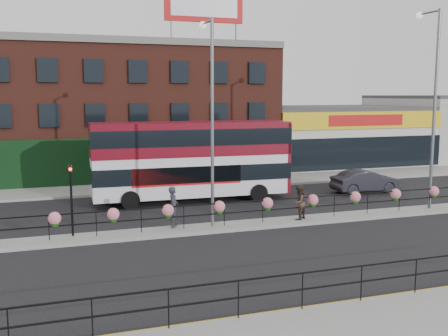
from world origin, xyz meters
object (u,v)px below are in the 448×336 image
object	(u,v)px
pedestrian_a	(174,207)
pedestrian_b	(299,202)
lamp_column_east	(432,92)
car	(366,181)
lamp_column_west	(211,105)
double_decker_bus	(192,153)

from	to	relation	value
pedestrian_a	pedestrian_b	xyz separation A→B (m)	(6.32, -0.51, -0.10)
pedestrian_a	lamp_column_east	size ratio (longest dim) A/B	0.18
pedestrian_b	car	bearing A→B (deg)	-178.63
pedestrian_a	lamp_column_west	distance (m)	5.13
double_decker_bus	lamp_column_east	xyz separation A→B (m)	(11.80, -6.46, 3.62)
pedestrian_b	lamp_column_east	xyz separation A→B (m)	(8.13, 0.40, 5.53)
pedestrian_b	lamp_column_east	bearing A→B (deg)	147.23
double_decker_bus	pedestrian_a	bearing A→B (deg)	-112.70
double_decker_bus	pedestrian_b	xyz separation A→B (m)	(3.67, -6.86, -1.91)
car	pedestrian_a	world-z (taller)	pedestrian_a
pedestrian_a	pedestrian_b	bearing A→B (deg)	-76.25
car	double_decker_bus	bearing A→B (deg)	86.99
car	lamp_column_west	distance (m)	14.53
pedestrian_a	car	bearing A→B (deg)	-50.71
double_decker_bus	lamp_column_east	size ratio (longest dim) A/B	1.10
double_decker_bus	pedestrian_a	world-z (taller)	double_decker_bus
car	pedestrian_a	distance (m)	15.21
car	lamp_column_west	size ratio (longest dim) A/B	0.47
pedestrian_b	lamp_column_west	distance (m)	6.67
lamp_column_west	lamp_column_east	world-z (taller)	lamp_column_east
pedestrian_a	pedestrian_b	world-z (taller)	pedestrian_a
lamp_column_west	pedestrian_a	bearing A→B (deg)	175.58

